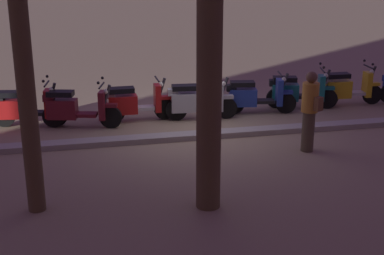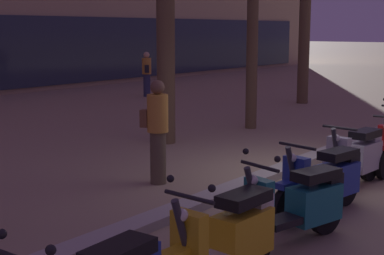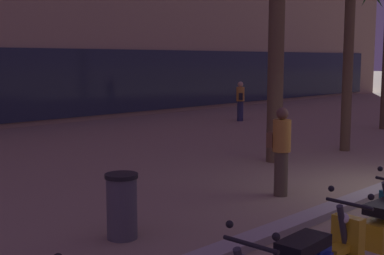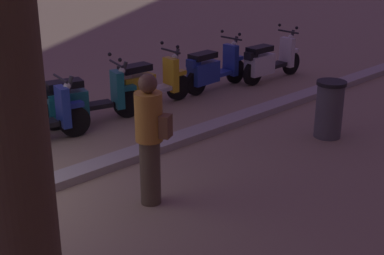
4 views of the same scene
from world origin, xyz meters
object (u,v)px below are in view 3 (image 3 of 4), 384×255
scooter_yellow_far_back (373,241)px  pedestrian_strolling_near_curb (281,149)px  palm_tree_mid_walkway (350,1)px  litter_bin (122,205)px  pedestrian_window_shopping (240,100)px

scooter_yellow_far_back → pedestrian_strolling_near_curb: bearing=51.7°
palm_tree_mid_walkway → pedestrian_strolling_near_curb: 6.47m
palm_tree_mid_walkway → litter_bin: size_ratio=5.77×
litter_bin → pedestrian_strolling_near_curb: bearing=-3.5°
scooter_yellow_far_back → pedestrian_window_shopping: 15.90m
pedestrian_strolling_near_curb → litter_bin: size_ratio=1.77×
palm_tree_mid_walkway → pedestrian_window_shopping: size_ratio=3.32×
pedestrian_strolling_near_curb → litter_bin: pedestrian_strolling_near_curb is taller
scooter_yellow_far_back → pedestrian_strolling_near_curb: (2.37, 3.00, 0.43)m
palm_tree_mid_walkway → pedestrian_window_shopping: palm_tree_mid_walkway is taller
scooter_yellow_far_back → pedestrian_strolling_near_curb: pedestrian_strolling_near_curb is taller
pedestrian_window_shopping → pedestrian_strolling_near_curb: pedestrian_strolling_near_curb is taller
palm_tree_mid_walkway → pedestrian_window_shopping: (3.44, 6.71, -3.27)m
pedestrian_window_shopping → litter_bin: pedestrian_window_shopping is taller
scooter_yellow_far_back → palm_tree_mid_walkway: palm_tree_mid_walkway is taller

